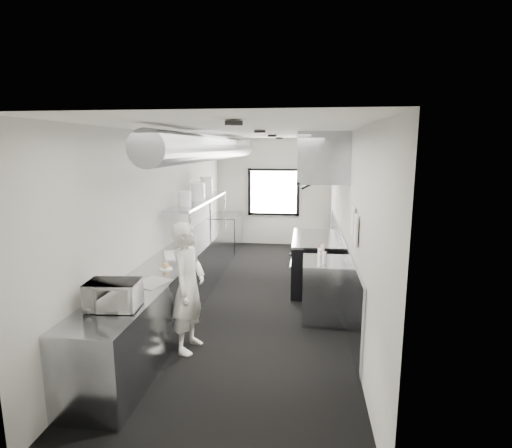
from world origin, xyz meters
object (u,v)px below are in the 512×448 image
(squeeze_bottle_b, at_px, (324,258))
(squeeze_bottle_d, at_px, (319,253))
(plate_stack_c, at_px, (200,190))
(plate_stack_a, at_px, (185,198))
(prep_counter, at_px, (181,279))
(squeeze_bottle_a, at_px, (320,260))
(squeeze_bottle_e, at_px, (322,250))
(small_plate, at_px, (166,269))
(bottle_station, at_px, (324,289))
(squeeze_bottle_c, at_px, (320,255))
(pass_shelf, at_px, (200,201))
(microwave, at_px, (113,295))
(knife_block, at_px, (186,233))
(deli_tub_a, at_px, (106,298))
(cutting_board, at_px, (178,255))
(range, at_px, (315,262))
(deli_tub_b, at_px, (118,287))
(line_cook, at_px, (188,287))
(plate_stack_b, at_px, (198,192))
(plate_stack_d, at_px, (206,186))
(far_work_table, at_px, (225,232))
(exhaust_hood, at_px, (321,157))

(squeeze_bottle_b, bearing_deg, squeeze_bottle_d, 102.11)
(plate_stack_c, bearing_deg, plate_stack_a, -90.71)
(prep_counter, relative_size, squeeze_bottle_a, 33.69)
(plate_stack_a, xyz_separation_m, squeeze_bottle_a, (2.29, -1.07, -0.71))
(prep_counter, height_order, squeeze_bottle_e, squeeze_bottle_e)
(small_plate, xyz_separation_m, squeeze_bottle_a, (2.13, 0.45, 0.08))
(bottle_station, xyz_separation_m, squeeze_bottle_c, (-0.07, 0.00, 0.54))
(pass_shelf, distance_m, microwave, 3.84)
(small_plate, xyz_separation_m, knife_block, (-0.24, 1.80, 0.12))
(knife_block, bearing_deg, deli_tub_a, -83.54)
(cutting_board, bearing_deg, squeeze_bottle_d, 2.85)
(bottle_station, bearing_deg, plate_stack_c, 143.31)
(plate_stack_a, xyz_separation_m, squeeze_bottle_d, (2.29, -0.68, -0.72))
(range, relative_size, deli_tub_b, 12.87)
(microwave, distance_m, small_plate, 1.40)
(line_cook, height_order, deli_tub_b, line_cook)
(bottle_station, xyz_separation_m, microwave, (-2.28, -2.10, 0.60))
(range, xyz_separation_m, small_plate, (-2.10, -2.11, 0.44))
(line_cook, relative_size, plate_stack_c, 4.90)
(microwave, height_order, plate_stack_a, plate_stack_a)
(microwave, bearing_deg, cutting_board, 84.35)
(line_cook, bearing_deg, microwave, 157.48)
(pass_shelf, relative_size, plate_stack_c, 8.85)
(range, relative_size, plate_stack_b, 4.74)
(range, bearing_deg, knife_block, -172.51)
(plate_stack_d, relative_size, squeeze_bottle_b, 2.31)
(small_plate, relative_size, plate_stack_a, 0.72)
(far_work_table, relative_size, plate_stack_c, 3.54)
(deli_tub_b, height_order, squeeze_bottle_c, squeeze_bottle_c)
(pass_shelf, xyz_separation_m, bottle_station, (2.34, -1.70, -1.09))
(line_cook, relative_size, squeeze_bottle_c, 9.27)
(pass_shelf, relative_size, plate_stack_a, 11.82)
(exhaust_hood, bearing_deg, plate_stack_a, -165.76)
(range, relative_size, microwave, 3.25)
(small_plate, height_order, plate_stack_c, plate_stack_c)
(pass_shelf, bearing_deg, squeeze_bottle_a, -40.98)
(cutting_board, xyz_separation_m, knife_block, (-0.19, 1.07, 0.12))
(squeeze_bottle_c, bearing_deg, knife_block, 155.43)
(pass_shelf, bearing_deg, plate_stack_b, -89.07)
(bottle_station, bearing_deg, range, 94.57)
(plate_stack_d, distance_m, squeeze_bottle_a, 3.56)
(range, bearing_deg, plate_stack_a, -165.41)
(microwave, bearing_deg, line_cook, 54.64)
(exhaust_hood, distance_m, microwave, 4.36)
(exhaust_hood, xyz_separation_m, plate_stack_d, (-2.32, 0.95, -0.62))
(small_plate, xyz_separation_m, squeeze_bottle_d, (2.13, 0.84, 0.07))
(microwave, relative_size, squeeze_bottle_d, 3.05)
(plate_stack_c, bearing_deg, pass_shelf, -70.53)
(small_plate, distance_m, plate_stack_c, 2.61)
(far_work_table, distance_m, squeeze_bottle_c, 4.52)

